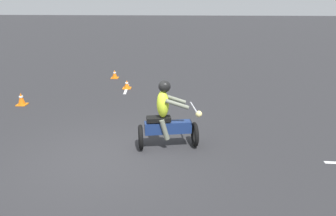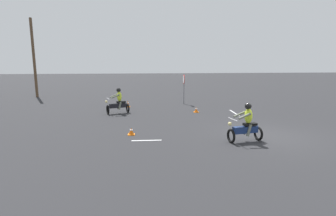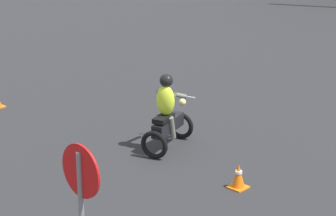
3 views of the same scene
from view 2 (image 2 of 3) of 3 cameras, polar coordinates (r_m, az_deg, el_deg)
ground_plane at (r=12.78m, az=20.84°, el=-5.68°), size 120.00×120.00×0.00m
motorcycle_rider_foreground at (r=11.42m, az=16.65°, el=-3.53°), size 0.88×1.55×1.66m
motorcycle_rider_background at (r=17.11m, az=-10.78°, el=1.22°), size 1.04×1.55×1.66m
stop_sign at (r=20.41m, az=3.47°, el=5.39°), size 0.70×0.08×2.30m
traffic_cone_near_right at (r=17.37m, az=6.16°, el=-0.38°), size 0.32×0.32×0.36m
traffic_cone_mid_left at (r=19.43m, az=-8.73°, el=0.87°), size 0.32×0.32×0.47m
traffic_cone_far_center at (r=12.19m, az=-8.00°, el=-5.07°), size 0.32×0.32×0.33m
lane_stripe_e at (r=17.65m, az=14.26°, el=-1.02°), size 2.03×0.19×0.01m
lane_stripe_n at (r=11.31m, az=-4.68°, el=-7.04°), size 0.13×1.29×0.01m
utility_pole_near at (r=27.28m, az=-27.16°, el=9.59°), size 0.24×0.24×7.14m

